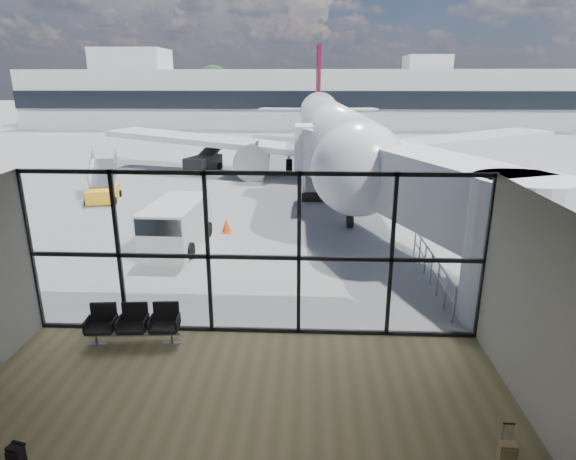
# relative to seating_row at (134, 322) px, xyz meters

# --- Properties ---
(ground) EXTENTS (220.00, 220.00, 0.00)m
(ground) POSITION_rel_seating_row_xyz_m (3.11, 40.67, -0.59)
(ground) COLOR slate
(ground) RESTS_ON ground
(lounge_shell) EXTENTS (12.02, 8.01, 4.51)m
(lounge_shell) POSITION_rel_seating_row_xyz_m (3.11, -4.13, 2.06)
(lounge_shell) COLOR brown
(lounge_shell) RESTS_ON ground
(glass_curtain_wall) EXTENTS (12.10, 0.12, 4.50)m
(glass_curtain_wall) POSITION_rel_seating_row_xyz_m (3.11, 0.67, 1.66)
(glass_curtain_wall) COLOR white
(glass_curtain_wall) RESTS_ON ground
(jet_bridge) EXTENTS (8.00, 16.50, 4.33)m
(jet_bridge) POSITION_rel_seating_row_xyz_m (8.01, 7.74, 2.17)
(jet_bridge) COLOR #ACADB1
(jet_bridge) RESTS_ON ground
(apron_railing) EXTENTS (0.06, 5.46, 1.11)m
(apron_railing) POSITION_rel_seating_row_xyz_m (8.71, 4.17, 0.13)
(apron_railing) COLOR gray
(apron_railing) RESTS_ON ground
(far_terminal) EXTENTS (80.00, 12.20, 11.00)m
(far_terminal) POSITION_rel_seating_row_xyz_m (2.52, 62.64, 3.62)
(far_terminal) COLOR silver
(far_terminal) RESTS_ON ground
(tree_0) EXTENTS (4.95, 4.95, 7.12)m
(tree_0) POSITION_rel_seating_row_xyz_m (-41.89, 72.67, 4.04)
(tree_0) COLOR #382619
(tree_0) RESTS_ON ground
(tree_1) EXTENTS (5.61, 5.61, 8.07)m
(tree_1) POSITION_rel_seating_row_xyz_m (-35.89, 72.67, 4.66)
(tree_1) COLOR #382619
(tree_1) RESTS_ON ground
(tree_2) EXTENTS (6.27, 6.27, 9.03)m
(tree_2) POSITION_rel_seating_row_xyz_m (-29.89, 72.67, 5.29)
(tree_2) COLOR #382619
(tree_2) RESTS_ON ground
(tree_3) EXTENTS (4.95, 4.95, 7.12)m
(tree_3) POSITION_rel_seating_row_xyz_m (-23.89, 72.67, 4.04)
(tree_3) COLOR #382619
(tree_3) RESTS_ON ground
(tree_4) EXTENTS (5.61, 5.61, 8.07)m
(tree_4) POSITION_rel_seating_row_xyz_m (-17.89, 72.67, 4.66)
(tree_4) COLOR #382619
(tree_4) RESTS_ON ground
(tree_5) EXTENTS (6.27, 6.27, 9.03)m
(tree_5) POSITION_rel_seating_row_xyz_m (-11.89, 72.67, 5.29)
(tree_5) COLOR #382619
(tree_5) RESTS_ON ground
(seating_row) EXTENTS (2.40, 0.84, 1.06)m
(seating_row) POSITION_rel_seating_row_xyz_m (0.00, 0.00, 0.00)
(seating_row) COLOR gray
(seating_row) RESTS_ON ground
(backpack) EXTENTS (0.32, 0.31, 0.42)m
(backpack) POSITION_rel_seating_row_xyz_m (-0.65, -4.33, -0.39)
(backpack) COLOR black
(backpack) RESTS_ON ground
(suitcase) EXTENTS (0.31, 0.24, 0.85)m
(suitcase) POSITION_rel_seating_row_xyz_m (8.16, -3.95, -0.33)
(suitcase) COLOR olive
(suitcase) RESTS_ON ground
(airliner) EXTENTS (34.25, 39.65, 10.21)m
(airliner) POSITION_rel_seating_row_xyz_m (5.93, 25.81, 2.52)
(airliner) COLOR silver
(airliner) RESTS_ON ground
(service_van) EXTENTS (2.25, 4.37, 1.86)m
(service_van) POSITION_rel_seating_row_xyz_m (-0.92, 7.56, 0.37)
(service_van) COLOR silver
(service_van) RESTS_ON ground
(belt_loader) EXTENTS (2.72, 4.58, 2.00)m
(belt_loader) POSITION_rel_seating_row_xyz_m (-3.46, 24.79, 0.08)
(belt_loader) COLOR black
(belt_loader) RESTS_ON ground
(mobile_stairs) EXTENTS (2.13, 3.32, 2.17)m
(mobile_stairs) POSITION_rel_seating_row_xyz_m (-7.27, 15.32, -0.07)
(mobile_stairs) COLOR gold
(mobile_stairs) RESTS_ON ground
(traffic_cone_b) EXTENTS (0.46, 0.46, 0.66)m
(traffic_cone_b) POSITION_rel_seating_row_xyz_m (0.79, 9.67, -0.27)
(traffic_cone_b) COLOR #FF450D
(traffic_cone_b) RESTS_ON ground
(traffic_cone_c) EXTENTS (0.40, 0.40, 0.57)m
(traffic_cone_c) POSITION_rel_seating_row_xyz_m (8.11, 13.66, -0.32)
(traffic_cone_c) COLOR orange
(traffic_cone_c) RESTS_ON ground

